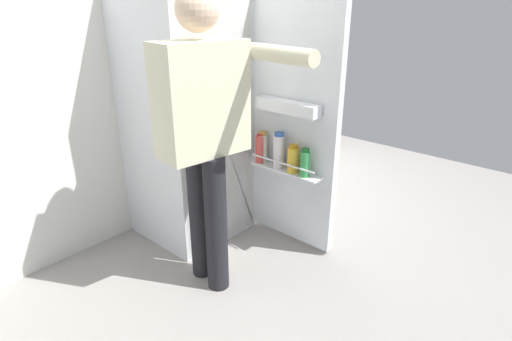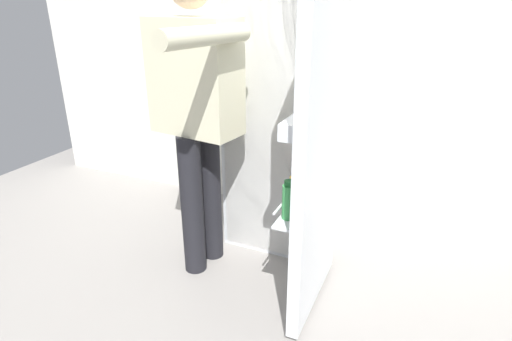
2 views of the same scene
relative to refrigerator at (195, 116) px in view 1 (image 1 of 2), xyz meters
name	(u,v)px [view 1 (image 1 of 2)]	position (x,y,z in m)	size (l,w,h in m)	color
ground_plane	(251,256)	(-0.03, -0.50, -0.82)	(5.22, 5.22, 0.00)	gray
kitchen_wall	(146,34)	(-0.03, 0.42, 0.49)	(4.40, 0.10, 2.62)	silver
refrigerator	(195,116)	(0.00, 0.00, 0.00)	(0.69, 1.23, 1.65)	silver
person	(204,123)	(-0.35, -0.48, 0.12)	(0.54, 0.79, 1.58)	black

